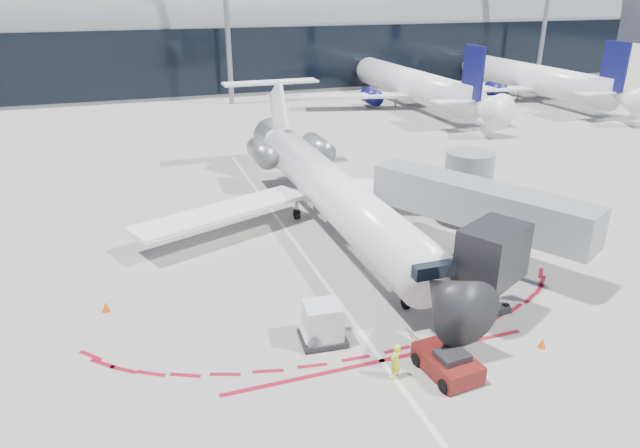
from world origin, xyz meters
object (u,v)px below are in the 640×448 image
object	(u,v)px
regional_jet	(327,186)
ramp_worker	(395,361)
pushback_tug	(448,362)
uld_container	(323,323)

from	to	relation	value
regional_jet	ramp_worker	size ratio (longest dim) A/B	19.73
pushback_tug	uld_container	xyz separation A→B (m)	(-4.13, 3.82, 0.43)
regional_jet	uld_container	world-z (taller)	regional_jet
pushback_tug	ramp_worker	xyz separation A→B (m)	(-2.19, 0.41, 0.30)
regional_jet	pushback_tug	xyz separation A→B (m)	(-0.72, -16.77, -2.16)
regional_jet	pushback_tug	bearing A→B (deg)	-92.47
pushback_tug	ramp_worker	size ratio (longest dim) A/B	2.80
ramp_worker	regional_jet	bearing A→B (deg)	-127.78
uld_container	pushback_tug	bearing A→B (deg)	-37.71
regional_jet	pushback_tug	world-z (taller)	regional_jet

